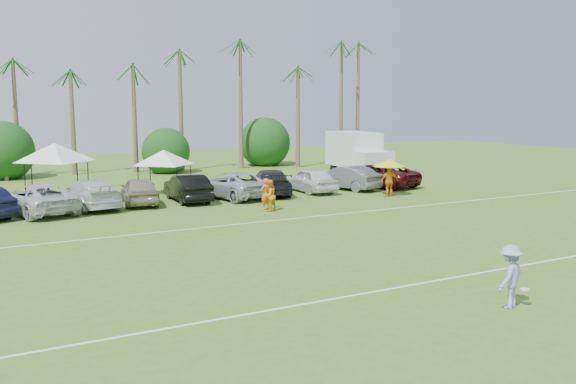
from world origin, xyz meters
TOP-DOWN VIEW (x-y plane):
  - ground at (0.00, 0.00)m, footprint 120.00×120.00m
  - field_lines at (0.00, 8.00)m, footprint 80.00×12.10m
  - palm_tree_4 at (-4.00, 38.00)m, footprint 2.40×2.40m
  - palm_tree_5 at (0.00, 38.00)m, footprint 2.40×2.40m
  - palm_tree_6 at (4.00, 38.00)m, footprint 2.40×2.40m
  - palm_tree_7 at (8.00, 38.00)m, footprint 2.40×2.40m
  - palm_tree_8 at (13.00, 38.00)m, footprint 2.40×2.40m
  - palm_tree_9 at (18.00, 38.00)m, footprint 2.40×2.40m
  - palm_tree_10 at (23.00, 38.00)m, footprint 2.40×2.40m
  - palm_tree_11 at (27.00, 38.00)m, footprint 2.40×2.40m
  - bush_tree_1 at (-6.00, 39.00)m, footprint 4.00×4.00m
  - bush_tree_2 at (6.00, 39.00)m, footprint 4.00×4.00m
  - bush_tree_3 at (16.00, 39.00)m, footprint 4.00×4.00m
  - sideline_player_a at (4.68, 17.07)m, footprint 0.72×0.60m
  - sideline_player_b at (4.67, 16.54)m, footprint 0.97×0.85m
  - sideline_player_c at (13.47, 17.61)m, footprint 1.21×0.69m
  - box_truck at (17.76, 26.86)m, footprint 3.50×7.02m
  - canopy_tent_left at (-4.33, 27.04)m, footprint 4.78×4.78m
  - canopy_tent_right at (1.91, 25.55)m, footprint 4.01×4.01m
  - market_umbrella at (13.77, 18.01)m, footprint 2.05×2.05m
  - frisbee_player at (3.00, -1.06)m, footprint 1.32×1.02m
  - parked_car_2 at (-6.17, 21.70)m, footprint 3.83×6.13m
  - parked_car_3 at (-3.41, 22.21)m, footprint 2.79×5.65m
  - parked_car_4 at (-0.65, 22.21)m, footprint 2.68×4.90m
  - parked_car_5 at (2.11, 21.95)m, footprint 1.98×4.89m
  - parked_car_6 at (4.87, 21.94)m, footprint 3.67×6.08m
  - parked_car_7 at (7.63, 22.07)m, footprint 4.00×5.87m
  - parked_car_8 at (10.39, 21.81)m, footprint 1.98×4.68m
  - parked_car_9 at (13.16, 21.71)m, footprint 2.84×5.06m
  - parked_car_10 at (15.92, 21.79)m, footprint 3.92×6.15m

SIDE VIEW (x-z plane):
  - ground at x=0.00m, z-range 0.00..0.00m
  - field_lines at x=0.00m, z-range 0.00..0.01m
  - parked_car_2 at x=-6.17m, z-range 0.00..1.58m
  - parked_car_3 at x=-3.41m, z-range 0.00..1.58m
  - parked_car_4 at x=-0.65m, z-range 0.00..1.58m
  - parked_car_5 at x=2.11m, z-range 0.00..1.58m
  - parked_car_6 at x=4.87m, z-range 0.00..1.58m
  - parked_car_7 at x=7.63m, z-range 0.00..1.58m
  - parked_car_8 at x=10.39m, z-range 0.00..1.58m
  - parked_car_9 at x=13.16m, z-range 0.00..1.58m
  - parked_car_10 at x=15.92m, z-range 0.00..1.58m
  - sideline_player_b at x=4.67m, z-range 0.00..1.68m
  - sideline_player_a at x=4.68m, z-range 0.00..1.69m
  - frisbee_player at x=3.00m, z-range 0.00..1.80m
  - sideline_player_c at x=13.47m, z-range 0.00..1.94m
  - bush_tree_1 at x=-6.00m, z-range -0.20..3.80m
  - bush_tree_2 at x=6.00m, z-range -0.20..3.80m
  - bush_tree_3 at x=16.00m, z-range -0.20..3.80m
  - box_truck at x=17.76m, z-range 0.12..3.58m
  - market_umbrella at x=13.77m, z-range 0.91..3.19m
  - canopy_tent_right at x=1.91m, z-range 1.16..4.40m
  - canopy_tent_left at x=-4.33m, z-range 1.38..5.25m
  - palm_tree_4 at x=-4.00m, z-range 3.03..11.93m
  - palm_tree_8 at x=13.00m, z-range 3.03..11.93m
  - palm_tree_5 at x=0.00m, z-range 3.40..13.30m
  - palm_tree_9 at x=18.00m, z-range 3.40..13.30m
  - palm_tree_6 at x=4.00m, z-range 3.76..14.66m
  - palm_tree_10 at x=23.00m, z-range 3.76..14.66m
  - palm_tree_7 at x=8.00m, z-range 4.11..16.01m
  - palm_tree_11 at x=27.00m, z-range 4.11..16.01m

